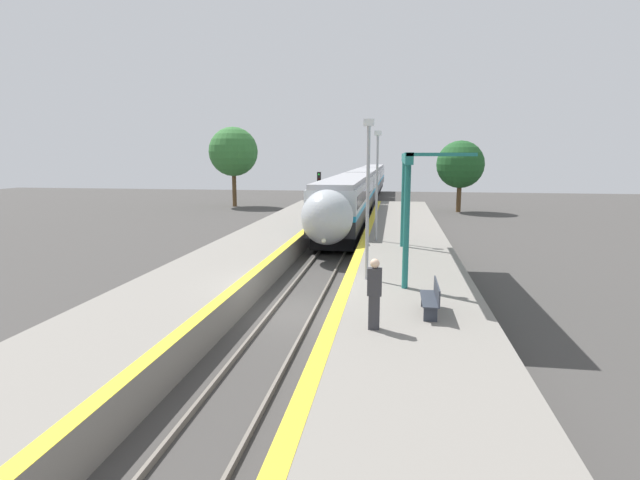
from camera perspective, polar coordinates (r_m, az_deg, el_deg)
name	(u,v)px	position (r m, az deg, el deg)	size (l,w,h in m)	color
ground_plane	(293,313)	(17.47, -3.07, -8.33)	(120.00, 120.00, 0.00)	#423F3D
rail_left	(273,310)	(17.60, -5.39, -7.96)	(0.08, 90.00, 0.15)	slate
rail_right	(314,312)	(17.32, -0.72, -8.21)	(0.08, 90.00, 0.15)	slate
train	(364,185)	(55.07, 5.10, 6.31)	(2.78, 63.07, 3.87)	black
platform_right	(408,303)	(16.98, 10.00, -7.16)	(4.54, 64.00, 1.04)	gray
platform_left	(192,294)	(18.39, -14.45, -6.01)	(4.11, 64.00, 1.04)	gray
platform_bench	(432,297)	(14.21, 12.72, -6.40)	(0.44, 1.75, 0.89)	#2D333D
person_waiting	(374,292)	(12.65, 6.24, -5.97)	(0.36, 0.24, 1.82)	#333338
railway_signal	(319,193)	(37.80, -0.11, 5.36)	(0.28, 0.28, 4.16)	#59595E
lamppost_near	(368,190)	(17.39, 5.49, 5.73)	(0.36, 0.20, 5.57)	#9E9EA3
lamppost_mid	(377,179)	(25.64, 6.53, 6.96)	(0.36, 0.20, 5.57)	#9E9EA3
station_canopy	(421,161)	(20.21, 11.43, 8.81)	(2.02, 10.78, 4.44)	#1E6B66
background_tree_left	(233,152)	(53.98, -9.88, 9.90)	(5.13, 5.13, 8.35)	brown
background_tree_right	(460,165)	(49.71, 15.74, 8.30)	(4.49, 4.49, 6.79)	brown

